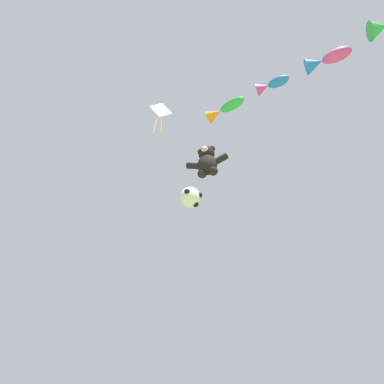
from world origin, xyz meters
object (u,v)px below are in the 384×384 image
fish_kite_emerald (223,109)px  soccer_ball_kite (190,197)px  fish_kite_magenta (325,60)px  fish_kite_cobalt (270,85)px  teddy_bear_kite (207,161)px  diamond_kite (160,112)px

fish_kite_emerald → soccer_ball_kite: bearing=158.1°
fish_kite_emerald → fish_kite_magenta: (4.73, -0.86, 0.12)m
fish_kite_emerald → fish_kite_cobalt: fish_kite_cobalt is taller
teddy_bear_kite → diamond_kite: (-2.28, -0.51, 4.63)m
fish_kite_cobalt → fish_kite_magenta: fish_kite_cobalt is taller
fish_kite_magenta → fish_kite_emerald: bearing=169.7°
diamond_kite → teddy_bear_kite: bearing=12.5°
fish_kite_emerald → fish_kite_magenta: 4.81m
teddy_bear_kite → fish_kite_emerald: (1.05, -0.45, 3.10)m
diamond_kite → soccer_ball_kite: bearing=29.0°
soccer_ball_kite → diamond_kite: (-1.46, -0.81, 6.25)m
soccer_ball_kite → fish_kite_emerald: fish_kite_emerald is taller
fish_kite_magenta → diamond_kite: size_ratio=0.64×
teddy_bear_kite → diamond_kite: 5.19m
soccer_ball_kite → teddy_bear_kite: bearing=-20.3°
soccer_ball_kite → diamond_kite: size_ratio=0.30×
fish_kite_cobalt → teddy_bear_kite: bearing=166.1°
fish_kite_magenta → diamond_kite: 8.23m
fish_kite_cobalt → diamond_kite: diamond_kite is taller
teddy_bear_kite → fish_kite_magenta: bearing=-12.8°
fish_kite_magenta → diamond_kite: diamond_kite is taller
fish_kite_cobalt → diamond_kite: 5.83m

